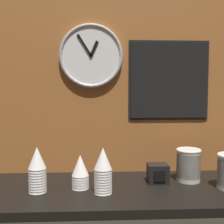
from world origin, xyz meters
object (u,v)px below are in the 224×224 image
cup_stack_left (37,169)px  cup_stack_center_left (80,172)px  cup_stack_center (103,170)px  bowl_stack_right (188,164)px  menu_board (169,80)px  wall_clock (91,56)px  napkin_dispenser (158,173)px

cup_stack_left → cup_stack_center_left: bearing=11.4°
cup_stack_center → bowl_stack_right: 47.43cm
cup_stack_center → menu_board: size_ratio=0.46×
cup_stack_center_left → wall_clock: bearing=79.0°
bowl_stack_right → menu_board: bearing=110.8°
cup_stack_left → napkin_dispenser: size_ratio=2.05×
cup_stack_left → wall_clock: (24.55, 28.89, 55.96)cm
bowl_stack_right → cup_stack_center: bearing=-161.4°
menu_board → cup_stack_center_left: bearing=-152.3°
cup_stack_left → bowl_stack_right: 76.51cm
bowl_stack_right → cup_stack_center_left: bearing=-171.6°
cup_stack_left → bowl_stack_right: size_ratio=1.25×
wall_clock → napkin_dispenser: (34.40, -18.58, -61.80)cm
wall_clock → cup_stack_left: bearing=-130.4°
wall_clock → napkin_dispenser: 73.13cm
cup_stack_center_left → cup_stack_left: 20.22cm
bowl_stack_right → wall_clock: (-50.96, 16.66, 57.76)cm
cup_stack_center → cup_stack_left: bearing=174.6°
menu_board → cup_stack_center: bearing=-139.5°
cup_stack_center → cup_stack_center_left: size_ratio=1.30×
cup_stack_center → wall_clock: wall_clock is taller
napkin_dispenser → cup_stack_left: bearing=-170.1°
cup_stack_left → wall_clock: wall_clock is taller
cup_stack_left → menu_board: (68.84, 29.78, 42.41)cm
cup_stack_center_left → napkin_dispenser: 39.92cm
cup_stack_center_left → menu_board: size_ratio=0.36×
cup_stack_center_left → bowl_stack_right: size_ratio=0.96×
menu_board → napkin_dispenser: size_ratio=4.45×
cup_stack_center → wall_clock: bearing=100.8°
cup_stack_center_left → napkin_dispenser: (39.27, 6.36, -3.38)cm
cup_stack_center_left → wall_clock: size_ratio=0.46×
cup_stack_center_left → napkin_dispenser: size_ratio=1.58×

